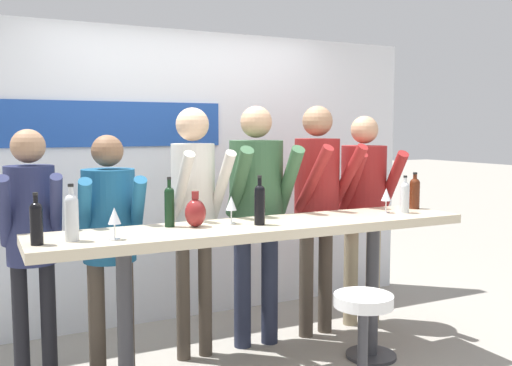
% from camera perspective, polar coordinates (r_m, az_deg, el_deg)
% --- Properties ---
extents(back_wall, '(4.44, 0.12, 2.46)m').
position_cam_1_polar(back_wall, '(4.94, -7.23, 0.77)').
color(back_wall, silver).
rests_on(back_wall, ground_plane).
extents(tasting_table, '(2.84, 0.56, 1.04)m').
position_cam_1_polar(tasting_table, '(3.65, 0.59, -6.36)').
color(tasting_table, beige).
rests_on(tasting_table, ground_plane).
extents(bar_stool, '(0.36, 0.36, 0.69)m').
position_cam_1_polar(bar_stool, '(3.45, 10.64, -14.67)').
color(bar_stool, '#333338').
rests_on(bar_stool, ground_plane).
extents(person_far_left, '(0.39, 0.51, 1.63)m').
position_cam_1_polar(person_far_left, '(3.87, -21.57, -4.00)').
color(person_far_left, black).
rests_on(person_far_left, ground_plane).
extents(person_left, '(0.44, 0.54, 1.60)m').
position_cam_1_polar(person_left, '(3.87, -14.45, -4.35)').
color(person_left, '#473D33').
rests_on(person_left, ground_plane).
extents(person_center_left, '(0.37, 0.52, 1.78)m').
position_cam_1_polar(person_center_left, '(4.01, -6.25, -1.83)').
color(person_center_left, '#473D33').
rests_on(person_center_left, ground_plane).
extents(person_center, '(0.51, 0.61, 1.80)m').
position_cam_1_polar(person_center, '(4.22, 0.07, -1.65)').
color(person_center, '#23283D').
rests_on(person_center, ground_plane).
extents(person_center_right, '(0.46, 0.59, 1.81)m').
position_cam_1_polar(person_center_right, '(4.47, 6.18, -1.02)').
color(person_center_right, '#473D33').
rests_on(person_center_right, ground_plane).
extents(person_right, '(0.50, 0.61, 1.74)m').
position_cam_1_polar(person_right, '(4.79, 10.74, -1.33)').
color(person_right, gray).
rests_on(person_right, ground_plane).
extents(wine_bottle_0, '(0.07, 0.07, 0.31)m').
position_cam_1_polar(wine_bottle_0, '(3.19, -17.96, -3.06)').
color(wine_bottle_0, '#B7BCC1').
rests_on(wine_bottle_0, tasting_table).
extents(wine_bottle_1, '(0.06, 0.06, 0.27)m').
position_cam_1_polar(wine_bottle_1, '(4.19, 14.66, -1.25)').
color(wine_bottle_1, '#B7BCC1').
rests_on(wine_bottle_1, tasting_table).
extents(wine_bottle_2, '(0.07, 0.07, 0.31)m').
position_cam_1_polar(wine_bottle_2, '(3.54, 0.36, -1.97)').
color(wine_bottle_2, black).
rests_on(wine_bottle_2, tasting_table).
extents(wine_bottle_3, '(0.06, 0.06, 0.31)m').
position_cam_1_polar(wine_bottle_3, '(3.52, -8.65, -2.14)').
color(wine_bottle_3, black).
rests_on(wine_bottle_3, tasting_table).
extents(wine_bottle_4, '(0.08, 0.08, 0.27)m').
position_cam_1_polar(wine_bottle_4, '(4.42, 15.59, -0.85)').
color(wine_bottle_4, '#4C1E0F').
rests_on(wine_bottle_4, tasting_table).
extents(wine_bottle_5, '(0.06, 0.06, 0.27)m').
position_cam_1_polar(wine_bottle_5, '(3.15, -21.11, -3.57)').
color(wine_bottle_5, black).
rests_on(wine_bottle_5, tasting_table).
extents(wine_glass_0, '(0.07, 0.07, 0.18)m').
position_cam_1_polar(wine_glass_0, '(3.58, -2.49, -2.13)').
color(wine_glass_0, silver).
rests_on(wine_glass_0, tasting_table).
extents(wine_glass_1, '(0.07, 0.07, 0.18)m').
position_cam_1_polar(wine_glass_1, '(3.17, -13.98, -3.30)').
color(wine_glass_1, silver).
rests_on(wine_glass_1, tasting_table).
extents(wine_glass_2, '(0.07, 0.07, 0.18)m').
position_cam_1_polar(wine_glass_2, '(4.15, 12.89, -1.22)').
color(wine_glass_2, silver).
rests_on(wine_glass_2, tasting_table).
extents(decorative_vase, '(0.13, 0.13, 0.22)m').
position_cam_1_polar(decorative_vase, '(3.50, -6.08, -2.95)').
color(decorative_vase, maroon).
rests_on(decorative_vase, tasting_table).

